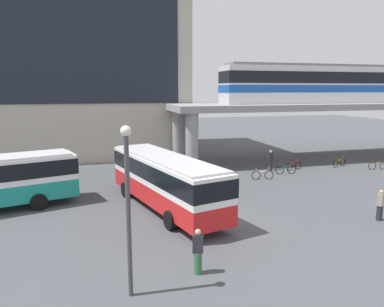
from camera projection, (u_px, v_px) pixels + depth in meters
ground_plane at (180, 178)px, 29.32m from camera, size 120.00×120.00×0.00m
station_building at (40, 55)px, 38.52m from camera, size 29.93×14.19×21.39m
elevated_platform at (324, 110)px, 37.16m from camera, size 32.02×6.98×5.71m
train at (328, 84)px, 36.78m from camera, size 22.75×2.96×3.84m
bus_main at (165, 177)px, 21.46m from camera, size 5.28×11.32×3.22m
bicycle_silver at (262, 175)px, 28.86m from camera, size 1.77×0.39×1.04m
bicycle_brown at (378, 165)px, 32.43m from camera, size 1.77×0.40×1.04m
bicycle_orange at (339, 163)px, 33.60m from camera, size 1.72×0.61×1.04m
bicycle_green at (286, 170)px, 30.68m from camera, size 1.78×0.31×1.04m
bicycle_red at (294, 166)px, 32.28m from camera, size 1.76×0.47×1.04m
pedestrian_near_building at (198, 253)px, 13.99m from camera, size 0.47×0.38×1.83m
pedestrian_by_bike_rack at (270, 161)px, 31.94m from camera, size 0.41×0.32×1.82m
pedestrian_at_kerb at (380, 206)px, 19.76m from camera, size 0.48×0.44×1.73m
lamp_post at (128, 198)px, 12.02m from camera, size 0.36×0.36×5.97m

